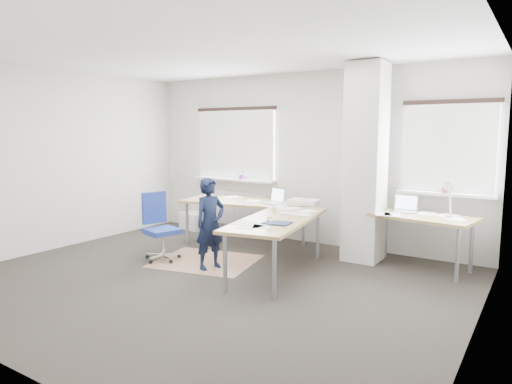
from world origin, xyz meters
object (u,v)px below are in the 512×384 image
Objects in this scene: desk_side at (420,218)px; task_chair at (161,241)px; desk_main at (263,211)px; person at (210,224)px.

desk_side is 1.55× the size of task_chair.
desk_side is (2.04, 0.70, -0.01)m from desk_main.
task_chair reaches higher than desk_main.
person reaches higher than desk_main.
desk_main is 0.89m from person.
task_chair is (-1.18, -0.87, -0.42)m from desk_main.
desk_main is 2.91× the size of task_chair.
person is (-2.35, -1.53, -0.07)m from desk_side.
person reaches higher than task_chair.
desk_side is at bearing 8.96° from desk_main.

